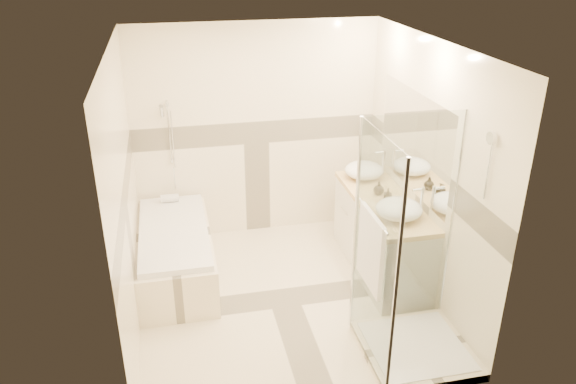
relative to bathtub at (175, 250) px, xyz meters
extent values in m
cube|color=#F7E7C4|center=(1.02, -0.65, -0.31)|extent=(2.80, 3.00, 0.01)
cube|color=white|center=(1.02, -0.65, 2.20)|extent=(2.80, 3.00, 0.01)
cube|color=#FCECC9|center=(1.02, 0.85, 0.94)|extent=(2.80, 0.01, 2.50)
cube|color=#FCECC9|center=(1.02, -2.15, 0.94)|extent=(2.80, 0.01, 2.50)
cube|color=#FCECC9|center=(-0.38, -0.65, 0.94)|extent=(0.01, 3.00, 2.50)
cube|color=#FCECC9|center=(2.43, -0.65, 0.94)|extent=(0.01, 3.00, 2.50)
cube|color=white|center=(2.41, -0.35, 1.14)|extent=(0.01, 1.60, 1.00)
cylinder|color=silver|center=(0.05, 0.82, 1.04)|extent=(0.02, 0.02, 0.70)
cube|color=#FCECC9|center=(0.00, 0.00, -0.06)|extent=(0.75, 1.70, 0.50)
cube|color=white|center=(0.00, 0.00, 0.22)|extent=(0.69, 1.60, 0.06)
ellipsoid|color=white|center=(0.00, 0.00, 0.17)|extent=(0.56, 1.40, 0.16)
cube|color=white|center=(2.15, -0.35, 0.09)|extent=(0.55, 1.60, 0.80)
cylinder|color=silver|center=(1.86, -0.75, 0.24)|extent=(0.01, 0.24, 0.01)
cylinder|color=silver|center=(1.86, 0.05, 0.24)|extent=(0.01, 0.24, 0.01)
cube|color=#EFC77E|center=(2.15, -0.35, 0.52)|extent=(0.57, 1.62, 0.05)
cube|color=#FCECC9|center=(1.97, -1.70, -0.27)|extent=(0.90, 0.90, 0.08)
cube|color=white|center=(1.97, -1.70, -0.22)|extent=(0.80, 0.80, 0.01)
cube|color=white|center=(1.53, -1.70, 0.73)|extent=(0.01, 0.90, 2.00)
cube|color=white|center=(1.97, -1.26, 0.73)|extent=(0.90, 0.01, 2.00)
cylinder|color=silver|center=(1.52, -2.15, 0.73)|extent=(0.03, 0.03, 2.00)
cylinder|color=silver|center=(1.52, -1.25, 0.73)|extent=(0.03, 0.03, 2.00)
cylinder|color=silver|center=(2.42, -1.25, 0.73)|extent=(0.03, 0.03, 2.00)
cylinder|color=silver|center=(2.38, -1.70, 1.64)|extent=(0.03, 0.10, 0.10)
cylinder|color=silver|center=(1.49, -1.70, 1.09)|extent=(0.02, 0.60, 0.02)
cube|color=white|center=(1.49, -1.70, 0.79)|extent=(0.04, 0.48, 0.62)
ellipsoid|color=white|center=(2.13, 0.23, 0.63)|extent=(0.43, 0.43, 0.17)
ellipsoid|color=white|center=(2.13, -0.77, 0.63)|extent=(0.45, 0.45, 0.18)
cylinder|color=silver|center=(2.35, 0.23, 0.70)|extent=(0.03, 0.03, 0.31)
cylinder|color=silver|center=(2.30, 0.23, 0.83)|extent=(0.11, 0.03, 0.03)
cylinder|color=silver|center=(2.35, -0.77, 0.69)|extent=(0.03, 0.03, 0.29)
cylinder|color=silver|center=(2.30, -0.77, 0.82)|extent=(0.11, 0.03, 0.03)
imported|color=black|center=(2.13, -0.48, 0.63)|extent=(0.11, 0.11, 0.18)
imported|color=black|center=(2.13, -0.23, 0.61)|extent=(0.14, 0.14, 0.14)
cube|color=white|center=(2.13, 0.37, 0.58)|extent=(0.18, 0.25, 0.07)
cylinder|color=white|center=(-0.01, 0.67, 0.30)|extent=(0.20, 0.09, 0.09)
camera|label=1|loc=(0.07, -5.23, 3.01)|focal=35.00mm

